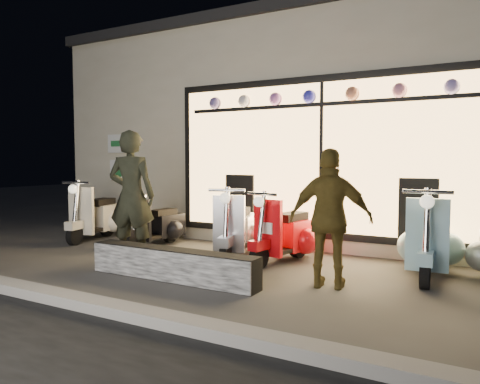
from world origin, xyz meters
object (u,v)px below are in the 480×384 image
object	(u,v)px
scooter_silver	(237,229)
scooter_red	(289,233)
woman	(331,219)
man	(132,196)
graffiti_barrier	(173,264)

from	to	relation	value
scooter_silver	scooter_red	distance (m)	0.87
woman	scooter_silver	bearing A→B (deg)	-41.17
scooter_silver	man	xyz separation A→B (m)	(-1.20, -1.10, 0.55)
scooter_red	graffiti_barrier	bearing A→B (deg)	-104.06
scooter_silver	graffiti_barrier	bearing A→B (deg)	-105.22
graffiti_barrier	man	bearing A→B (deg)	152.94
graffiti_barrier	scooter_red	distance (m)	1.98
graffiti_barrier	scooter_red	xyz separation A→B (m)	(0.81, 1.80, 0.21)
graffiti_barrier	scooter_silver	distance (m)	1.76
scooter_red	man	distance (m)	2.44
man	woman	world-z (taller)	man
graffiti_barrier	man	world-z (taller)	man
woman	graffiti_barrier	bearing A→B (deg)	8.06
scooter_red	woman	size ratio (longest dim) A/B	0.87
scooter_silver	man	world-z (taller)	man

